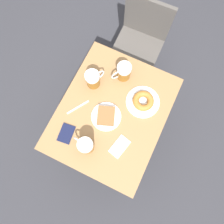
# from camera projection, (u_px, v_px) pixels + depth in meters

# --- Properties ---
(ground_plane) EXTENTS (8.00, 8.00, 0.00)m
(ground_plane) POSITION_uv_depth(u_px,v_px,m) (112.00, 131.00, 2.19)
(ground_plane) COLOR #333338
(table) EXTENTS (0.71, 0.88, 0.73)m
(table) POSITION_uv_depth(u_px,v_px,m) (112.00, 115.00, 1.55)
(table) COLOR #997044
(table) RESTS_ON ground_plane
(chair) EXTENTS (0.41, 0.41, 0.83)m
(chair) POSITION_uv_depth(u_px,v_px,m) (142.00, 36.00, 1.89)
(chair) COLOR #514C47
(chair) RESTS_ON ground_plane
(plate_with_cake) EXTENTS (0.20, 0.20, 0.04)m
(plate_with_cake) POSITION_uv_depth(u_px,v_px,m) (106.00, 116.00, 1.46)
(plate_with_cake) COLOR white
(plate_with_cake) RESTS_ON table
(plate_with_donut) EXTENTS (0.23, 0.23, 0.05)m
(plate_with_donut) POSITION_uv_depth(u_px,v_px,m) (143.00, 101.00, 1.48)
(plate_with_donut) COLOR white
(plate_with_donut) RESTS_ON table
(beer_mug_left) EXTENTS (0.11, 0.13, 0.14)m
(beer_mug_left) POSITION_uv_depth(u_px,v_px,m) (123.00, 72.00, 1.48)
(beer_mug_left) COLOR #8C5619
(beer_mug_left) RESTS_ON table
(beer_mug_center) EXTENTS (0.14, 0.10, 0.14)m
(beer_mug_center) POSITION_uv_depth(u_px,v_px,m) (86.00, 145.00, 1.36)
(beer_mug_center) COLOR #8C5619
(beer_mug_center) RESTS_ON table
(beer_mug_right) EXTENTS (0.10, 0.14, 0.14)m
(beer_mug_right) POSITION_uv_depth(u_px,v_px,m) (93.00, 79.00, 1.47)
(beer_mug_right) COLOR #8C5619
(beer_mug_right) RESTS_ON table
(napkin_folded) EXTENTS (0.11, 0.15, 0.00)m
(napkin_folded) POSITION_uv_depth(u_px,v_px,m) (120.00, 147.00, 1.42)
(napkin_folded) COLOR white
(napkin_folded) RESTS_ON table
(fork) EXTENTS (0.10, 0.15, 0.00)m
(fork) POSITION_uv_depth(u_px,v_px,m) (78.00, 107.00, 1.49)
(fork) COLOR silver
(fork) RESTS_ON table
(passport_near_edge) EXTENTS (0.10, 0.14, 0.01)m
(passport_near_edge) POSITION_uv_depth(u_px,v_px,m) (66.00, 134.00, 1.44)
(passport_near_edge) COLOR #141938
(passport_near_edge) RESTS_ON table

